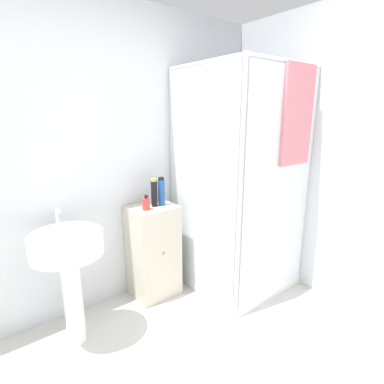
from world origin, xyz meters
TOP-DOWN VIEW (x-y plane):
  - wall_back at (0.00, 1.70)m, footprint 6.40×0.06m
  - shower_enclosure at (1.16, 1.12)m, footprint 0.91×0.94m
  - vanity_cabinet at (0.45, 1.50)m, footprint 0.40×0.36m
  - sink at (-0.32, 1.32)m, footprint 0.48×0.48m
  - soap_dispenser at (0.36, 1.45)m, footprint 0.07×0.07m
  - shampoo_bottle_tall_black at (0.47, 1.49)m, footprint 0.05×0.05m
  - shampoo_bottle_blue at (0.54, 1.47)m, footprint 0.06×0.06m

SIDE VIEW (x-z plane):
  - vanity_cabinet at x=0.45m, z-range 0.00..0.85m
  - shower_enclosure at x=1.16m, z-range -0.45..1.57m
  - sink at x=-0.32m, z-range 0.18..1.16m
  - soap_dispenser at x=0.36m, z-range 0.83..0.97m
  - shampoo_bottle_tall_black at x=0.47m, z-range 0.84..1.09m
  - shampoo_bottle_blue at x=0.54m, z-range 0.84..1.10m
  - wall_back at x=0.00m, z-range 0.00..2.50m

